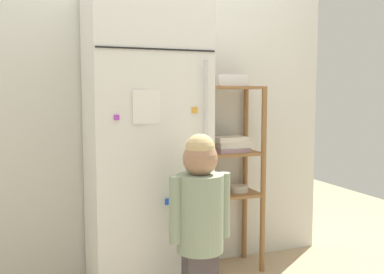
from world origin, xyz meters
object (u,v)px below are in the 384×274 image
at_px(pantry_shelf_unit, 230,161).
at_px(refrigerator, 145,144).
at_px(child_standing, 200,212).
at_px(fruit_bin, 227,81).

bearing_deg(pantry_shelf_unit, refrigerator, -166.81).
bearing_deg(child_standing, fruit_bin, 55.62).
distance_m(child_standing, pantry_shelf_unit, 0.83).
xyz_separation_m(child_standing, fruit_bin, (0.47, 0.68, 0.69)).
height_order(pantry_shelf_unit, fruit_bin, fruit_bin).
bearing_deg(refrigerator, child_standing, -73.47).
relative_size(child_standing, pantry_shelf_unit, 0.80).
relative_size(refrigerator, pantry_shelf_unit, 1.44).
distance_m(refrigerator, child_standing, 0.62).
height_order(refrigerator, child_standing, refrigerator).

